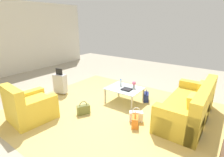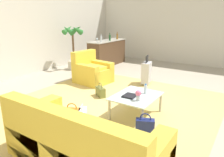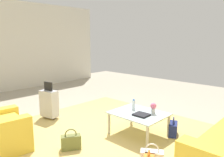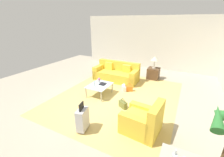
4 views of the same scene
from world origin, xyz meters
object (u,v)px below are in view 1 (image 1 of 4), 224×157
water_bottle (121,83)px  suitcase_silver (60,83)px  coffee_table_book (127,89)px  handbag_orange (135,121)px  couch (191,108)px  handbag_white (136,116)px  handbag_olive (84,109)px  flower_vase (134,84)px  armchair (29,109)px  handbag_navy (146,97)px  coffee_table (125,90)px

water_bottle → suitcase_silver: (1.80, 0.80, -0.17)m
coffee_table_book → handbag_orange: bearing=128.9°
couch → water_bottle: (2.00, -0.00, 0.21)m
handbag_white → handbag_olive: (1.24, 0.49, 0.00)m
flower_vase → handbag_white: size_ratio=0.57×
flower_vase → handbag_olive: 1.59m
couch → coffee_table_book: couch is taller
suitcase_silver → handbag_orange: 2.87m
handbag_white → suitcase_silver: bearing=-0.6°
coffee_table_book → handbag_orange: 1.16m
handbag_white → armchair: bearing=34.7°
handbag_navy → coffee_table: bearing=41.3°
couch → water_bottle: size_ratio=10.71×
suitcase_silver → handbag_orange: size_ratio=2.37×
coffee_table_book → handbag_white: bearing=133.5°
water_bottle → flower_vase: size_ratio=1.00×
handbag_white → handbag_orange: 0.21m
coffee_table_book → flower_vase: size_ratio=1.29×
water_bottle → handbag_olive: (0.26, 1.32, -0.40)m
handbag_olive → flower_vase: bearing=-116.5°
flower_vase → coffee_table: bearing=34.3°
suitcase_silver → handbag_orange: (-2.85, 0.23, -0.23)m
water_bottle → handbag_olive: bearing=78.7°
couch → handbag_olive: (2.26, 1.32, -0.18)m
handbag_navy → coffee_table_book: bearing=54.0°
suitcase_silver → water_bottle: bearing=-156.0°
coffee_table → handbag_navy: coffee_table is taller
suitcase_silver → handbag_navy: size_ratio=2.37×
flower_vase → handbag_white: flower_vase is taller
handbag_white → handbag_orange: size_ratio=1.00×
coffee_table → handbag_olive: bearing=69.2°
handbag_white → water_bottle: bearing=-40.2°
armchair → handbag_white: (-2.09, -1.44, -0.17)m
coffee_table → handbag_olive: size_ratio=2.74×
armchair → coffee_table_book: (-1.43, -2.09, 0.14)m
water_bottle → armchair: bearing=64.0°
coffee_table_book → water_bottle: bearing=-31.4°
coffee_table → handbag_white: coffee_table is taller
coffee_table → suitcase_silver: bearing=19.3°
handbag_olive → handbag_orange: bearing=-167.4°
coffee_table → coffee_table_book: 0.16m
water_bottle → flower_vase: 0.42m
handbag_white → couch: bearing=-140.8°
couch → coffee_table: 1.80m
couch → handbag_navy: (1.30, -0.33, -0.18)m
coffee_table_book → coffee_table: bearing=-35.7°
handbag_navy → handbag_orange: 1.40m
suitcase_silver → handbag_navy: bearing=-155.6°
water_bottle → flower_vase: bearing=-173.2°
handbag_white → handbag_orange: (-0.07, 0.20, 0.00)m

